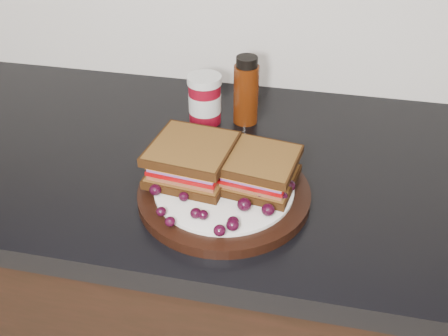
{
  "coord_description": "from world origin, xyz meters",
  "views": [
    {
      "loc": [
        0.32,
        0.96,
        1.42
      ],
      "look_at": [
        0.19,
        1.58,
        0.96
      ],
      "focal_mm": 40.0,
      "sensor_mm": 36.0,
      "label": 1
    }
  ],
  "objects_px": {
    "plate": "(224,193)",
    "condiment_jar": "(205,99)",
    "oil_bottle": "(246,90)",
    "sandwich_left": "(192,160)"
  },
  "relations": [
    {
      "from": "oil_bottle",
      "to": "sandwich_left",
      "type": "bearing_deg",
      "value": -101.72
    },
    {
      "from": "sandwich_left",
      "to": "condiment_jar",
      "type": "distance_m",
      "value": 0.22
    },
    {
      "from": "oil_bottle",
      "to": "plate",
      "type": "bearing_deg",
      "value": -87.85
    },
    {
      "from": "sandwich_left",
      "to": "condiment_jar",
      "type": "height_order",
      "value": "condiment_jar"
    },
    {
      "from": "plate",
      "to": "oil_bottle",
      "type": "distance_m",
      "value": 0.26
    },
    {
      "from": "oil_bottle",
      "to": "condiment_jar",
      "type": "bearing_deg",
      "value": -167.33
    },
    {
      "from": "plate",
      "to": "condiment_jar",
      "type": "distance_m",
      "value": 0.25
    },
    {
      "from": "sandwich_left",
      "to": "oil_bottle",
      "type": "xyz_separation_m",
      "value": [
        0.05,
        0.23,
        0.02
      ]
    },
    {
      "from": "plate",
      "to": "condiment_jar",
      "type": "relative_size",
      "value": 2.8
    },
    {
      "from": "condiment_jar",
      "to": "oil_bottle",
      "type": "distance_m",
      "value": 0.08
    }
  ]
}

